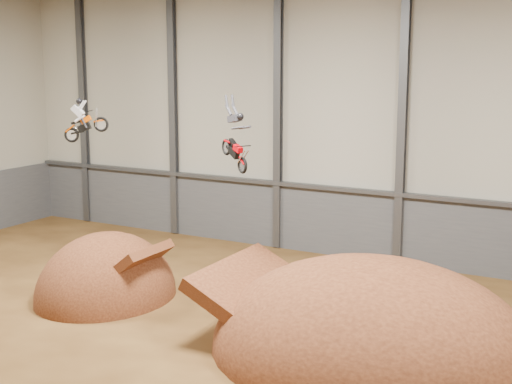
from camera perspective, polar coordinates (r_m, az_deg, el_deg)
floor at (r=25.00m, az=-7.15°, el=-13.17°), size 40.00×40.00×0.00m
back_wall at (r=36.22m, az=6.65°, el=5.72°), size 40.00×0.10×14.00m
lower_band_back at (r=36.94m, az=6.42°, el=-2.43°), size 39.80×0.18×3.50m
steel_rail at (r=36.44m, az=6.39°, el=0.28°), size 39.80×0.35×0.20m
steel_column_0 at (r=45.03m, az=-13.63°, el=6.44°), size 0.40×0.36×13.90m
steel_column_1 at (r=40.86m, az=-6.64°, el=6.27°), size 0.40×0.36×13.90m
steel_column_2 at (r=37.41m, az=1.78°, el=5.94°), size 0.40×0.36×13.90m
steel_column_3 at (r=34.92m, az=11.62°, el=5.39°), size 0.40×0.36×13.90m
takeoff_ramp at (r=31.48m, az=-11.85°, el=-8.23°), size 5.61×6.48×5.61m
landing_ramp at (r=25.63m, az=9.17°, el=-12.60°), size 11.41×10.10×6.58m
fmx_rider_a at (r=29.70m, az=-13.28°, el=5.99°), size 2.46×1.66×2.26m
fmx_rider_b at (r=27.82m, az=-1.88°, el=4.71°), size 3.34×2.44×3.23m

